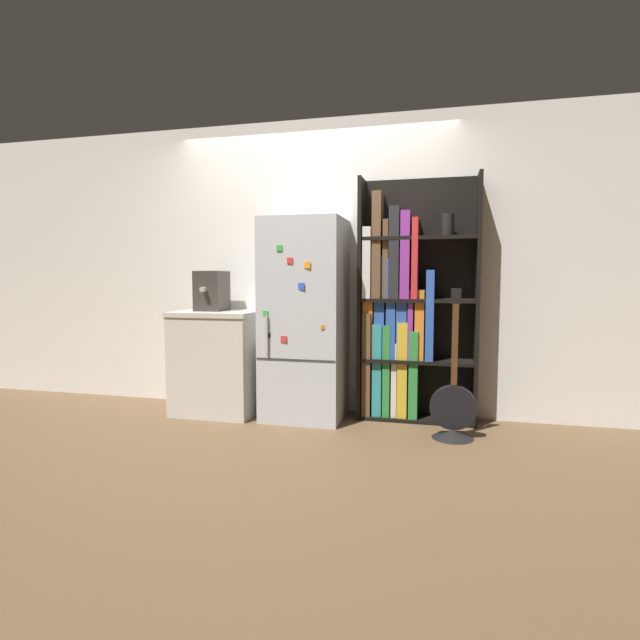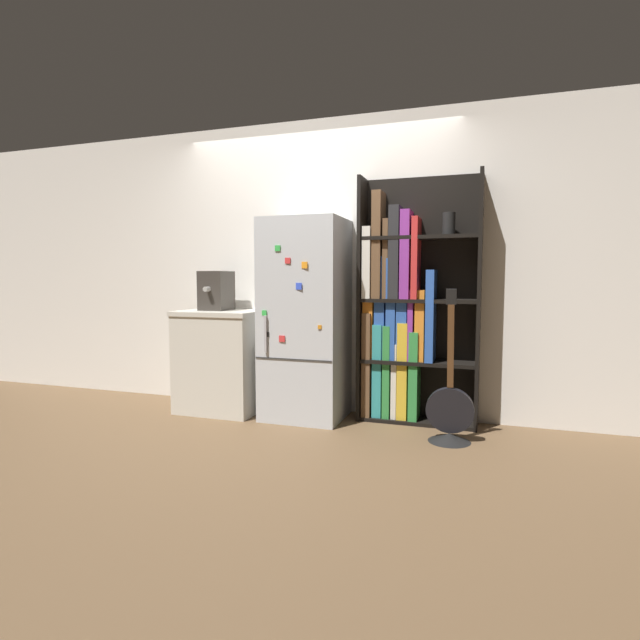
% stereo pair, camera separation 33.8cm
% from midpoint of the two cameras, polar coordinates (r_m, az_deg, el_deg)
% --- Properties ---
extents(ground_plane, '(16.00, 16.00, 0.00)m').
position_cam_midpoint_polar(ground_plane, '(4.25, -0.11, -11.58)').
color(ground_plane, brown).
extents(wall_back, '(8.00, 0.05, 2.60)m').
position_cam_midpoint_polar(wall_back, '(4.54, 1.83, 6.06)').
color(wall_back, white).
rests_on(wall_back, ground_plane).
extents(refrigerator, '(0.67, 0.60, 1.70)m').
position_cam_midpoint_polar(refrigerator, '(4.25, 0.59, 0.05)').
color(refrigerator, silver).
rests_on(refrigerator, ground_plane).
extents(bookshelf, '(0.98, 0.29, 2.03)m').
position_cam_midpoint_polar(bookshelf, '(4.23, 11.80, 0.96)').
color(bookshelf, black).
rests_on(bookshelf, ground_plane).
extents(kitchen_counter, '(0.73, 0.62, 0.91)m').
position_cam_midpoint_polar(kitchen_counter, '(4.59, -8.97, -4.57)').
color(kitchen_counter, beige).
rests_on(kitchen_counter, ground_plane).
extents(espresso_machine, '(0.24, 0.33, 0.35)m').
position_cam_midpoint_polar(espresso_machine, '(4.59, -9.72, 3.32)').
color(espresso_machine, '#38332D').
rests_on(espresso_machine, kitchen_counter).
extents(guitar, '(0.35, 0.31, 1.13)m').
position_cam_midpoint_polar(guitar, '(3.88, 17.08, -10.85)').
color(guitar, black).
rests_on(guitar, ground_plane).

